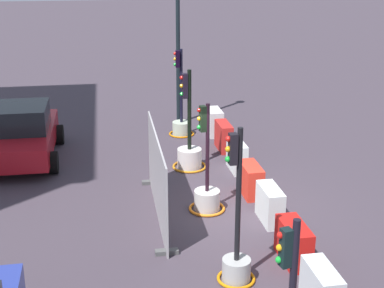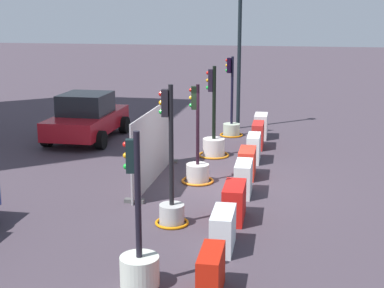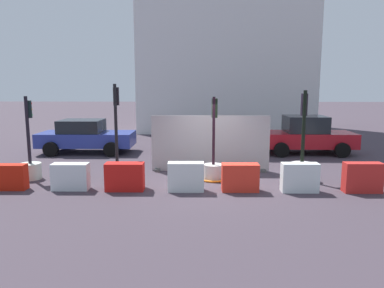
{
  "view_description": "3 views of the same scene",
  "coord_description": "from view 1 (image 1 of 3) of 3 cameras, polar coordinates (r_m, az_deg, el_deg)",
  "views": [
    {
      "loc": [
        -12.58,
        2.73,
        6.21
      ],
      "look_at": [
        0.59,
        0.66,
        1.57
      ],
      "focal_mm": 53.18,
      "sensor_mm": 36.0,
      "label": 1
    },
    {
      "loc": [
        -14.64,
        -2.31,
        4.7
      ],
      "look_at": [
        -2.26,
        0.08,
        1.65
      ],
      "focal_mm": 52.39,
      "sensor_mm": 36.0,
      "label": 2
    },
    {
      "loc": [
        -0.32,
        -11.47,
        3.09
      ],
      "look_at": [
        -0.65,
        0.39,
        1.19
      ],
      "focal_mm": 34.22,
      "sensor_mm": 36.0,
      "label": 3
    }
  ],
  "objects": [
    {
      "name": "construction_barrier_4",
      "position": [
        15.04,
        5.9,
        -3.59
      ],
      "size": [
        1.09,
        0.48,
        0.82
      ],
      "color": "red",
      "rests_on": "ground_plane"
    },
    {
      "name": "ground_plane",
      "position": [
        14.29,
        3.01,
        -6.59
      ],
      "size": [
        120.0,
        120.0,
        0.0
      ],
      "primitive_type": "plane",
      "color": "#3F353F"
    },
    {
      "name": "construction_barrier_7",
      "position": [
        19.75,
        2.22,
        2.21
      ],
      "size": [
        1.03,
        0.49,
        0.89
      ],
      "color": "silver",
      "rests_on": "ground_plane"
    },
    {
      "name": "traffic_light_2",
      "position": [
        14.09,
        1.49,
        -5.03
      ],
      "size": [
        0.91,
        0.91,
        2.74
      ],
      "color": "beige",
      "rests_on": "ground_plane"
    },
    {
      "name": "street_lamp_post",
      "position": [
        20.43,
        -1.43,
        12.18
      ],
      "size": [
        0.36,
        0.36,
        6.14
      ],
      "color": "black",
      "rests_on": "ground_plane"
    },
    {
      "name": "construction_barrier_2",
      "position": [
        12.1,
        10.16,
        -9.73
      ],
      "size": [
        1.14,
        0.49,
        0.83
      ],
      "color": "red",
      "rests_on": "ground_plane"
    },
    {
      "name": "construction_barrier_3",
      "position": [
        13.64,
        7.82,
        -6.05
      ],
      "size": [
        1.07,
        0.44,
        0.86
      ],
      "color": "silver",
      "rests_on": "ground_plane"
    },
    {
      "name": "construction_barrier_6",
      "position": [
        18.28,
        3.2,
        0.76
      ],
      "size": [
        1.09,
        0.41,
        0.88
      ],
      "color": "red",
      "rests_on": "ground_plane"
    },
    {
      "name": "construction_barrier_5",
      "position": [
        16.61,
        4.53,
        -1.23
      ],
      "size": [
        1.07,
        0.42,
        0.86
      ],
      "color": "silver",
      "rests_on": "ground_plane"
    },
    {
      "name": "construction_barrier_1",
      "position": [
        10.79,
        12.84,
        -13.91
      ],
      "size": [
        1.09,
        0.46,
        0.8
      ],
      "color": "silver",
      "rests_on": "ground_plane"
    },
    {
      "name": "traffic_light_1",
      "position": [
        11.22,
        4.46,
        -10.84
      ],
      "size": [
        0.76,
        0.76,
        3.15
      ],
      "color": "#A8A7A4",
      "rests_on": "ground_plane"
    },
    {
      "name": "car_red_compact",
      "position": [
        18.03,
        -16.72,
        1.0
      ],
      "size": [
        4.24,
        2.28,
        1.73
      ],
      "color": "#A2121C",
      "rests_on": "ground_plane"
    },
    {
      "name": "site_fence_panel",
      "position": [
        13.65,
        -3.52,
        -3.39
      ],
      "size": [
        4.27,
        0.5,
        2.03
      ],
      "color": "#A19C9F",
      "rests_on": "ground_plane"
    },
    {
      "name": "traffic_light_4",
      "position": [
        19.7,
        -1.08,
        2.31
      ],
      "size": [
        0.88,
        0.88,
        3.0
      ],
      "color": "#ACB8A0",
      "rests_on": "ground_plane"
    },
    {
      "name": "traffic_light_3",
      "position": [
        16.73,
        -0.28,
        -0.84
      ],
      "size": [
        1.02,
        1.02,
        2.95
      ],
      "color": "silver",
      "rests_on": "ground_plane"
    }
  ]
}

